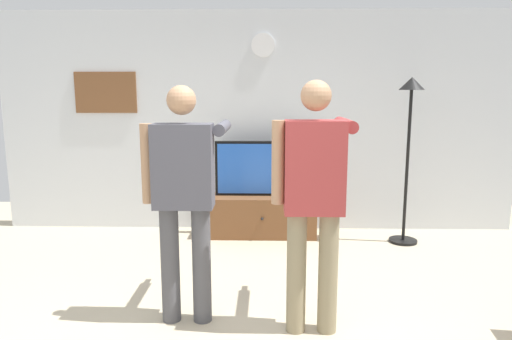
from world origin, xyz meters
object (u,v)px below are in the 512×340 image
television (263,168)px  wall_clock (263,45)px  floor_lamp (409,126)px  person_standing_nearer_couch (314,193)px  person_standing_nearer_lamp (184,190)px  framed_picture (106,92)px  tv_stand (262,216)px

television → wall_clock: bearing=90.0°
floor_lamp → person_standing_nearer_couch: bearing=-122.2°
television → person_standing_nearer_lamp: bearing=-104.6°
television → framed_picture: 2.15m
television → floor_lamp: 1.75m
framed_picture → person_standing_nearer_lamp: bearing=-59.8°
television → framed_picture: bearing=172.7°
tv_stand → framed_picture: 2.45m
framed_picture → person_standing_nearer_lamp: (1.38, -2.38, -0.71)m
television → person_standing_nearer_couch: size_ratio=0.63×
person_standing_nearer_couch → floor_lamp: bearing=57.8°
television → person_standing_nearer_lamp: size_ratio=0.64×
framed_picture → wall_clock: bearing=-0.1°
tv_stand → wall_clock: 2.06m
tv_stand → floor_lamp: (1.64, -0.21, 1.11)m
tv_stand → framed_picture: size_ratio=1.69×
tv_stand → television: television is taller
floor_lamp → person_standing_nearer_lamp: bearing=-139.6°
framed_picture → floor_lamp: bearing=-8.1°
person_standing_nearer_lamp → television: bearing=75.4°
person_standing_nearer_couch → wall_clock: bearing=98.6°
floor_lamp → person_standing_nearer_couch: floor_lamp is taller
floor_lamp → wall_clock: bearing=163.0°
floor_lamp → person_standing_nearer_lamp: (-2.20, -1.87, -0.34)m
television → wall_clock: (0.00, 0.24, 1.46)m
television → wall_clock: 1.48m
wall_clock → person_standing_nearer_couch: wall_clock is taller
framed_picture → floor_lamp: size_ratio=0.40×
tv_stand → person_standing_nearer_couch: person_standing_nearer_couch is taller
framed_picture → person_standing_nearer_couch: size_ratio=0.42×
television → floor_lamp: bearing=-8.9°
person_standing_nearer_lamp → person_standing_nearer_couch: size_ratio=0.98×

